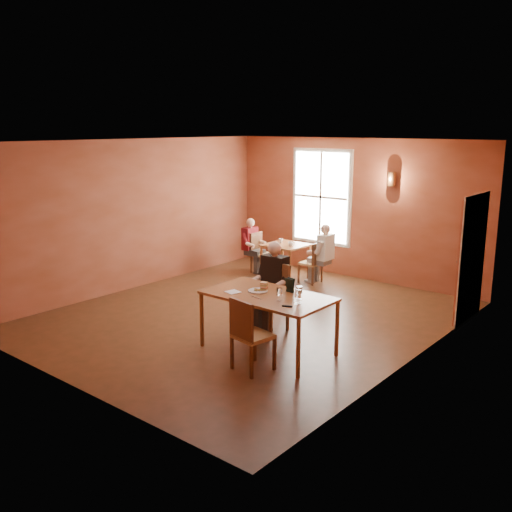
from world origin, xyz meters
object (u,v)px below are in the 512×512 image
Objects in this scene: second_table at (286,261)px; diner_maroon at (261,247)px; chair_diner_white at (310,262)px; diner_white at (312,254)px; diner_main at (267,291)px; chair_empty at (253,334)px; chair_diner_main at (269,299)px; chair_diner_maroon at (262,253)px; main_table at (268,323)px.

second_table is 0.72m from diner_maroon.
chair_diner_white is 0.72× the size of diner_white.
chair_empty is (0.76, -1.27, -0.18)m from diner_main.
diner_maroon is at bearing 90.00° from diner_white.
chair_empty is at bearing -155.64° from chair_diner_white.
chair_diner_main is 1.25× the size of chair_diner_white.
chair_diner_main is 1.22× the size of chair_diner_maroon.
main_table is 3.87m from diner_white.
main_table is at bearing 127.57° from chair_diner_main.
diner_maroon is (-0.03, 0.00, 0.14)m from chair_diner_maroon.
chair_diner_maroon is at bearing 180.00° from second_table.
diner_main is at bearing 40.32° from diner_maroon.
second_table is 0.68× the size of diner_white.
chair_empty is 4.58m from chair_diner_white.
main_table is at bearing -57.06° from second_table.
main_table is at bearing 121.21° from chair_empty.
chair_diner_white is 0.75× the size of diner_maroon.
diner_maroon is (-2.46, 2.87, 0.04)m from chair_diner_main.
main_table is 4.58m from chair_diner_maroon.
chair_diner_maroon reaches higher than main_table.
main_table is 4.60m from diner_maroon.
chair_diner_maroon is at bearing 90.00° from diner_white.
chair_diner_main is 1.50m from chair_empty.
chair_diner_white is at bearing -68.49° from chair_diner_main.
chair_empty is 1.14× the size of chair_diner_maroon.
diner_maroon is at bearing 130.07° from main_table.
diner_maroon is at bearing -90.00° from chair_diner_maroon.
second_table is at bearing 90.00° from chair_diner_maroon.
chair_diner_white is 1.34m from diner_maroon.
diner_maroon reaches higher than chair_empty.
chair_diner_maroon is 0.76× the size of diner_maroon.
chair_diner_maroon is (-2.93, 3.52, 0.02)m from main_table.
second_table is at bearing -58.44° from diner_main.
diner_white reaches higher than chair_diner_main.
chair_diner_main is at bearing -58.18° from second_table.
main_table is 2.05× the size of chair_diner_maroon.
chair_diner_maroon is at bearing 137.06° from chair_empty.
chair_empty is at bearing -155.98° from diner_white.
second_table is (-2.28, 3.52, -0.06)m from main_table.
diner_maroon is at bearing 137.31° from chair_empty.
second_table is at bearing 90.00° from diner_white.
diner_main is 1.49m from chair_empty.
diner_white reaches higher than main_table.
chair_diner_white is at bearing 114.86° from main_table.
chair_empty is 0.83× the size of diner_white.
diner_main reaches higher than chair_diner_main.
chair_diner_maroon is at bearing -50.03° from diner_main.
main_table is 1.81× the size of chair_empty.
chair_diner_maroon is at bearing 129.78° from main_table.
diner_white is at bearing -90.00° from chair_diner_white.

